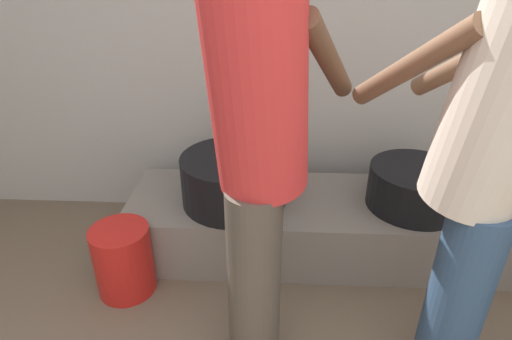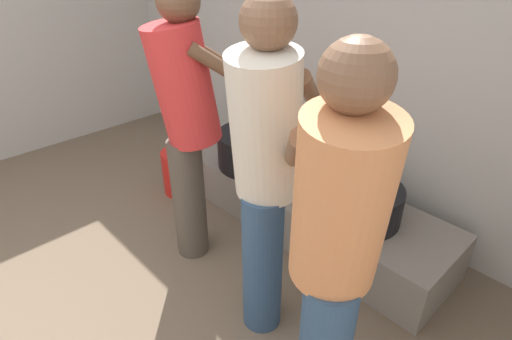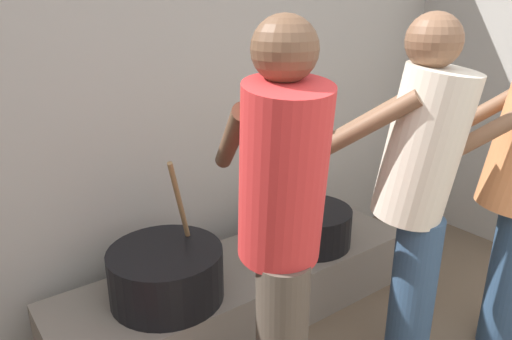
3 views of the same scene
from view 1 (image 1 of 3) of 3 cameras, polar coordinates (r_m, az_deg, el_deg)
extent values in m
cube|color=#ADA8A0|center=(2.45, 2.01, 19.50)|extent=(4.92, 0.20, 2.28)
cube|color=slate|center=(2.34, 8.64, -7.33)|extent=(2.05, 0.60, 0.32)
cylinder|color=black|center=(2.15, -3.06, -1.28)|extent=(0.54, 0.54, 0.25)
cylinder|color=#937047|center=(2.01, -0.59, 6.83)|extent=(0.19, 0.20, 0.51)
cylinder|color=black|center=(2.26, 20.91, -2.22)|extent=(0.47, 0.47, 0.22)
cylinder|color=#4C4238|center=(1.61, -0.26, -15.08)|extent=(0.20, 0.20, 0.79)
cylinder|color=red|center=(1.27, 0.29, 10.32)|extent=(0.43, 0.47, 0.68)
cylinder|color=brown|center=(1.42, 9.86, 14.72)|extent=(0.26, 0.47, 0.37)
cylinder|color=brown|center=(1.52, -0.25, 15.93)|extent=(0.26, 0.47, 0.37)
cylinder|color=navy|center=(1.69, 25.63, -16.09)|extent=(0.20, 0.20, 0.79)
cylinder|color=beige|center=(1.36, 30.84, 7.50)|extent=(0.44, 0.48, 0.67)
cylinder|color=brown|center=(1.59, 27.71, 13.34)|extent=(0.28, 0.46, 0.37)
cylinder|color=brown|center=(1.39, 20.31, 13.12)|extent=(0.28, 0.46, 0.37)
cylinder|color=red|center=(2.15, -17.67, -11.63)|extent=(0.28, 0.28, 0.35)
camera|label=2|loc=(1.76, 96.10, 8.22)|focal=28.72mm
camera|label=3|loc=(1.05, -90.40, 11.42)|focal=33.55mm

